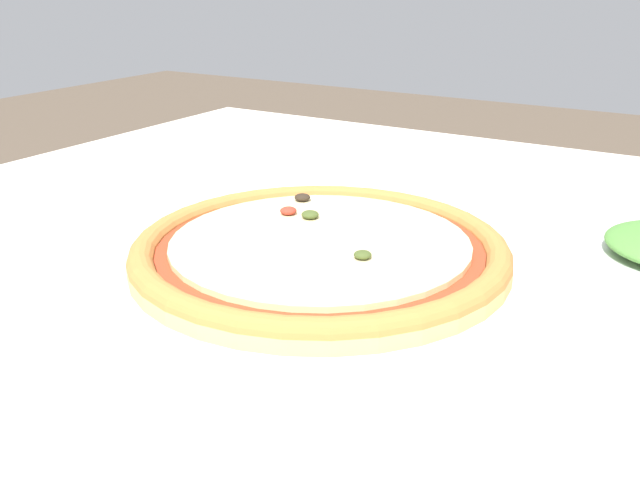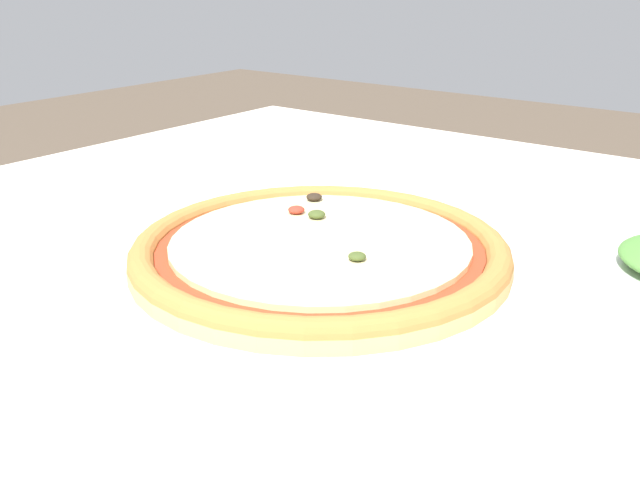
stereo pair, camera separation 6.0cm
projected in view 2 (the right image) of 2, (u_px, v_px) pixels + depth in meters
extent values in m
cube|color=brown|center=(447.00, 308.00, 0.60)|extent=(1.19, 0.94, 0.04)
cube|color=white|center=(449.00, 285.00, 0.59)|extent=(1.29, 1.04, 0.01)
cylinder|color=brown|center=(283.00, 330.00, 1.34)|extent=(0.06, 0.06, 0.70)
cylinder|color=white|center=(320.00, 267.00, 0.61)|extent=(0.36, 0.36, 0.01)
cylinder|color=#E0B26B|center=(320.00, 255.00, 0.61)|extent=(0.32, 0.32, 0.01)
torus|color=#B27538|center=(320.00, 249.00, 0.60)|extent=(0.32, 0.32, 0.02)
cylinder|color=#BC381E|center=(320.00, 247.00, 0.60)|extent=(0.28, 0.28, 0.00)
cylinder|color=beige|center=(320.00, 243.00, 0.60)|extent=(0.25, 0.25, 0.00)
ellipsoid|color=#425123|center=(357.00, 256.00, 0.56)|extent=(0.01, 0.01, 0.01)
ellipsoid|color=#2D2319|center=(314.00, 197.00, 0.70)|extent=(0.02, 0.02, 0.01)
ellipsoid|color=#A83323|center=(296.00, 210.00, 0.66)|extent=(0.02, 0.02, 0.01)
ellipsoid|color=#425123|center=(317.00, 214.00, 0.65)|extent=(0.02, 0.02, 0.01)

